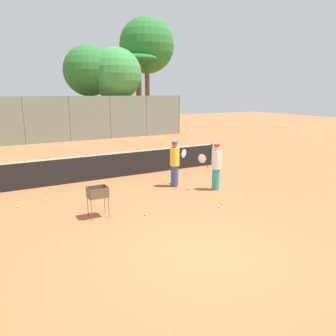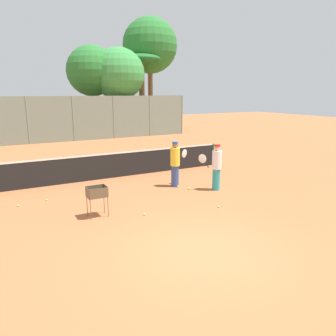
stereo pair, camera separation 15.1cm
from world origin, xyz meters
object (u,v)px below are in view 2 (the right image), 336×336
object	(u,v)px
player_white_outfit	(175,163)
ball_cart	(97,194)
tennis_net	(102,166)
player_red_cap	(216,167)
parked_car	(63,128)

from	to	relation	value
player_white_outfit	ball_cart	distance (m)	3.89
player_white_outfit	ball_cart	size ratio (longest dim) A/B	1.92
tennis_net	player_red_cap	bearing A→B (deg)	-47.57
tennis_net	parked_car	size ratio (longest dim) A/B	2.71
ball_cart	parked_car	size ratio (longest dim) A/B	0.21
player_white_outfit	parked_car	size ratio (longest dim) A/B	0.41
tennis_net	ball_cart	world-z (taller)	tennis_net
ball_cart	parked_car	world-z (taller)	parked_car
player_red_cap	ball_cart	world-z (taller)	player_red_cap
tennis_net	ball_cart	bearing A→B (deg)	-109.28
ball_cart	player_red_cap	bearing A→B (deg)	6.22
player_white_outfit	player_red_cap	bearing A→B (deg)	-64.24
player_red_cap	tennis_net	bearing A→B (deg)	-25.15
tennis_net	player_red_cap	size ratio (longest dim) A/B	6.72
player_red_cap	parked_car	size ratio (longest dim) A/B	0.40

